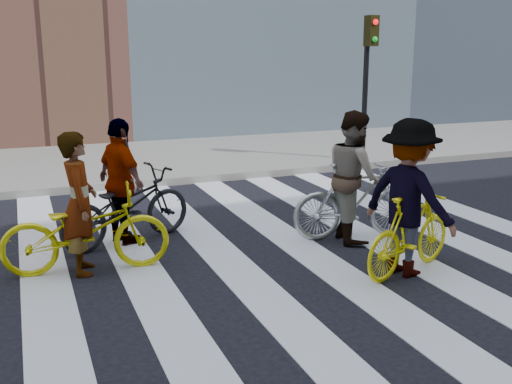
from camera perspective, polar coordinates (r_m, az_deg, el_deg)
ground at (r=7.40m, az=2.78°, el=-7.41°), size 100.00×100.00×0.00m
sidewalk_far at (r=14.31m, az=-9.75°, el=3.04°), size 100.00×5.00×0.15m
zebra_crosswalk at (r=7.40m, az=2.78°, el=-7.37°), size 8.25×10.00×0.01m
traffic_signal at (r=13.70m, az=10.63°, el=11.83°), size 0.22×0.42×3.33m
bike_yellow_left at (r=7.46m, az=-15.91°, el=-3.56°), size 2.03×0.89×1.04m
bike_silver_mid at (r=8.53m, az=9.50°, el=-0.84°), size 1.89×0.83×1.10m
bike_yellow_right at (r=7.39m, az=14.46°, el=-3.85°), size 1.69×1.00×0.98m
bike_dark_rear at (r=8.42m, az=-12.25°, el=-1.37°), size 2.10×1.35×1.04m
rider_left at (r=7.37m, az=-16.46°, el=-1.06°), size 0.48×0.67×1.72m
rider_mid at (r=8.42m, az=9.30°, el=1.51°), size 0.84×1.00×1.82m
rider_right at (r=7.24m, az=14.35°, el=-0.56°), size 1.07×1.37×1.87m
rider_rear at (r=8.33m, az=-12.71°, el=0.92°), size 0.76×1.10×1.74m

